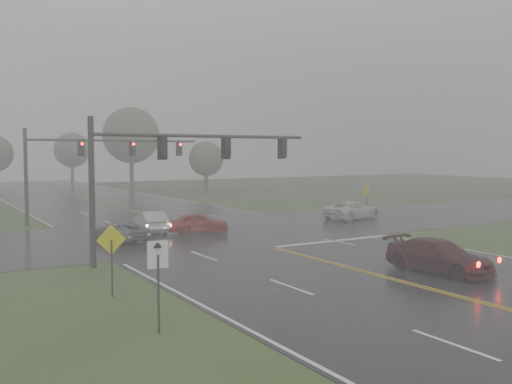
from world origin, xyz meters
TOP-DOWN VIEW (x-y plane):
  - ground at (0.00, 0.00)m, footprint 180.00×180.00m
  - main_road at (0.00, 20.00)m, footprint 18.00×160.00m
  - cross_street at (0.00, 22.00)m, footprint 120.00×14.00m
  - stop_bar at (4.50, 14.40)m, footprint 8.50×0.50m
  - sedan_maroon at (2.76, 4.84)m, footprint 2.60×5.26m
  - sedan_red at (-1.10, 21.70)m, footprint 4.31×2.81m
  - sedan_silver at (-3.57, 24.04)m, footprint 1.93×4.39m
  - car_grey at (-6.67, 21.01)m, footprint 2.98×4.71m
  - pickup_white at (13.05, 22.62)m, footprint 5.59×3.47m
  - signal_gantry_near at (-6.55, 14.04)m, footprint 12.03×0.31m
  - signal_gantry_far at (-5.93, 31.72)m, footprint 13.66×0.36m
  - sign_diamond_west at (-11.09, 8.20)m, footprint 1.14×0.12m
  - sign_arrow_white at (-11.19, 3.27)m, footprint 0.62×0.15m
  - sign_diamond_east at (15.19, 23.38)m, footprint 1.12×0.32m
  - tree_ne_a at (9.99, 67.43)m, footprint 8.12×8.12m
  - tree_e_near at (16.59, 56.48)m, footprint 4.67×4.67m
  - tree_n_far at (6.19, 86.98)m, footprint 5.97×5.97m

SIDE VIEW (x-z plane):
  - ground at x=0.00m, z-range 0.00..0.00m
  - main_road at x=0.00m, z-range -0.01..0.01m
  - cross_street at x=0.00m, z-range -0.01..0.01m
  - stop_bar at x=4.50m, z-range 0.00..0.00m
  - sedan_maroon at x=2.76m, z-range -0.73..0.73m
  - sedan_red at x=-1.10m, z-range -0.68..0.68m
  - sedan_silver at x=-3.57m, z-range -0.70..0.70m
  - car_grey at x=-6.67m, z-range -0.61..0.61m
  - pickup_white at x=13.05m, z-range -0.72..0.72m
  - sign_diamond_west at x=-11.09m, z-range 0.48..3.21m
  - sign_diamond_east at x=15.19m, z-range 0.48..3.23m
  - sign_arrow_white at x=-11.19m, z-range 0.56..3.35m
  - tree_e_near at x=16.59m, z-range 1.07..7.93m
  - signal_gantry_near at x=-6.55m, z-range 1.41..8.48m
  - signal_gantry_far at x=-5.93m, z-range 1.48..8.65m
  - tree_n_far at x=6.19m, z-range 1.38..10.14m
  - tree_ne_a at x=9.99m, z-range 1.89..13.81m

